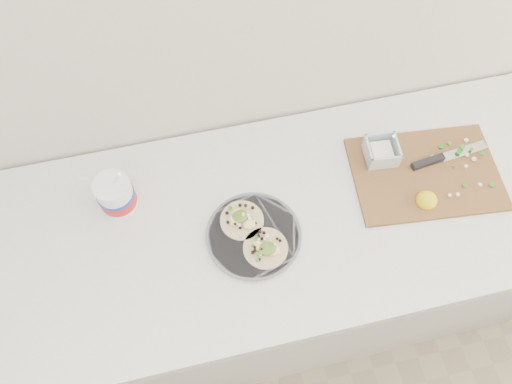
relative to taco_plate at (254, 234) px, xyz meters
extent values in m
cube|color=beige|center=(-0.16, 0.35, 0.38)|extent=(3.50, 0.05, 2.60)
cube|color=silver|center=(-0.16, 0.06, -0.49)|extent=(2.40, 0.62, 0.86)
cube|color=silver|center=(-0.16, 0.04, -0.04)|extent=(2.44, 0.66, 0.04)
cylinder|color=#595960|center=(0.00, 0.00, -0.01)|extent=(0.24, 0.24, 0.01)
cylinder|color=#595960|center=(0.00, 0.00, -0.01)|extent=(0.26, 0.26, 0.00)
cylinder|color=white|center=(-0.34, 0.18, 0.04)|extent=(0.10, 0.10, 0.12)
cylinder|color=red|center=(-0.34, 0.18, 0.03)|extent=(0.10, 0.10, 0.04)
cylinder|color=#192D99|center=(-0.34, 0.18, 0.05)|extent=(0.10, 0.10, 0.01)
cube|color=brown|center=(0.52, 0.08, -0.01)|extent=(0.44, 0.33, 0.01)
cube|color=white|center=(0.41, 0.16, 0.01)|extent=(0.06, 0.06, 0.03)
ellipsoid|color=yellow|center=(0.49, -0.01, 0.01)|extent=(0.06, 0.06, 0.05)
cube|color=silver|center=(0.65, 0.12, 0.00)|extent=(0.16, 0.05, 0.00)
cube|color=black|center=(0.54, 0.10, 0.00)|extent=(0.10, 0.03, 0.02)
camera|label=1|loc=(-0.12, -0.52, 1.22)|focal=35.00mm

